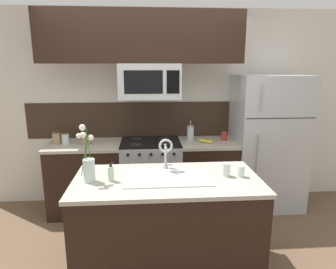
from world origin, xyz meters
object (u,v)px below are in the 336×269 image
spare_glass (241,171)px  flower_vase (88,166)px  stove_range (151,175)px  microwave (150,81)px  refrigerator (267,142)px  storage_jar_medium (66,138)px  drinking_glass (226,170)px  sink_faucet (166,150)px  coffee_tin (224,136)px  dish_soap_bottle (111,174)px  storage_jar_tall (57,138)px  banana_bunch (206,141)px  french_press (190,133)px  storage_jar_short (86,140)px

spare_glass → flower_vase: (-1.33, -0.01, 0.09)m
stove_range → microwave: 1.23m
refrigerator → spare_glass: refrigerator is taller
storage_jar_medium → drinking_glass: (1.72, -1.25, -0.01)m
refrigerator → drinking_glass: size_ratio=14.45×
drinking_glass → refrigerator: bearing=54.6°
drinking_glass → storage_jar_medium: bearing=144.1°
microwave → sink_faucet: size_ratio=2.43×
sink_faucet → drinking_glass: 0.58m
coffee_tin → flower_vase: bearing=-138.8°
dish_soap_bottle → refrigerator: bearing=34.3°
coffee_tin → storage_jar_tall: bearing=-179.7°
microwave → coffee_tin: bearing=4.2°
storage_jar_tall → banana_bunch: size_ratio=0.82×
microwave → banana_bunch: size_ratio=3.90×
flower_vase → microwave: bearing=66.5°
microwave → french_press: microwave is taller
banana_bunch → french_press: 0.24m
storage_jar_short → drinking_glass: drinking_glass is taller
dish_soap_bottle → french_press: bearing=56.6°
storage_jar_tall → flower_vase: size_ratio=0.32×
storage_jar_tall → french_press: bearing=0.7°
storage_jar_short → spare_glass: storage_jar_short is taller
storage_jar_tall → drinking_glass: size_ratio=1.28×
french_press → dish_soap_bottle: size_ratio=1.62×
french_press → sink_faucet: bearing=-110.0°
dish_soap_bottle → flower_vase: 0.20m
sink_faucet → flower_vase: 0.72m
drinking_glass → spare_glass: size_ratio=1.18×
storage_jar_medium → spare_glass: (1.85, -1.28, -0.02)m
storage_jar_short → storage_jar_tall: bearing=171.5°
microwave → spare_glass: bearing=-57.7°
refrigerator → storage_jar_tall: (-2.73, 0.02, 0.11)m
storage_jar_short → sink_faucet: bearing=-47.4°
refrigerator → dish_soap_bottle: refrigerator is taller
refrigerator → drinking_glass: bearing=-125.4°
storage_jar_medium → french_press: 1.59m
banana_bunch → coffee_tin: 0.28m
storage_jar_short → refrigerator: bearing=0.9°
storage_jar_medium → coffee_tin: 2.04m
storage_jar_medium → coffee_tin: size_ratio=1.33×
stove_range → french_press: bearing=6.5°
refrigerator → coffee_tin: 0.58m
microwave → dish_soap_bottle: 1.49m
french_press → drinking_glass: (0.13, -1.30, -0.04)m
stove_range → refrigerator: size_ratio=0.53×
microwave → banana_bunch: bearing=-3.1°
spare_glass → sink_faucet: bearing=160.6°
coffee_tin → drinking_glass: 1.33m
french_press → refrigerator: bearing=-2.2°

